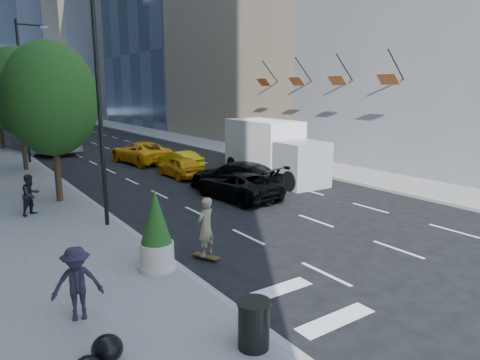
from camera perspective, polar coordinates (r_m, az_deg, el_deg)
ground at (r=17.63m, az=7.71°, el=-5.97°), size 160.00×160.00×0.00m
sidewalk_right at (r=47.73m, az=-7.76°, el=5.46°), size 4.00×120.00×0.15m
tower_right_far at (r=116.94m, az=-18.75°, el=21.02°), size 20.00×24.00×50.00m
lamp_near at (r=17.12m, az=-17.88°, el=12.80°), size 2.13×0.22×10.00m
lamp_far at (r=34.72m, az=-26.77°, el=11.41°), size 2.13×0.22×10.00m
tree_near at (r=21.76m, az=-23.89°, el=9.84°), size 4.20×4.20×7.46m
tree_mid at (r=31.63m, az=-27.48°, el=10.51°), size 4.50×4.50×7.99m
facade_flags at (r=31.37m, az=10.28°, el=13.23°), size 1.85×13.30×2.05m
skateboarder at (r=13.80m, az=-4.60°, el=-6.78°), size 0.83×0.70×1.94m
black_sedan_lincoln at (r=21.49m, az=-0.36°, el=-0.65°), size 2.78×5.23×1.40m
black_sedan_mercedes at (r=22.92m, az=-0.53°, el=0.44°), size 3.76×6.04×1.63m
taxi_a at (r=27.05m, az=-7.99°, el=1.81°), size 1.72×4.02×1.36m
taxi_b at (r=29.77m, az=-8.19°, el=2.65°), size 2.29×4.08×1.27m
taxi_c at (r=32.91m, az=-13.09°, el=3.62°), size 3.39×6.03×1.59m
taxi_d at (r=34.47m, az=-12.87°, el=3.80°), size 3.38×5.01×1.35m
city_bus at (r=42.89m, az=-25.76°, el=5.95°), size 5.22×13.08×3.55m
box_truck at (r=26.27m, az=4.42°, el=4.05°), size 2.97×7.48×3.53m
pedestrian_a at (r=20.17m, az=-26.12°, el=-1.78°), size 1.08×1.03×1.76m
pedestrian_c at (r=10.77m, az=-20.90°, el=-12.76°), size 1.27×0.92×1.77m
trash_can at (r=9.29m, az=1.84°, el=-18.81°), size 0.66×0.66×0.99m
planter_shrub at (r=12.90m, az=-11.13°, el=-6.74°), size 1.01×1.01×2.43m
garbage_bags at (r=9.23m, az=-18.19°, el=-21.45°), size 1.06×1.02×0.52m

